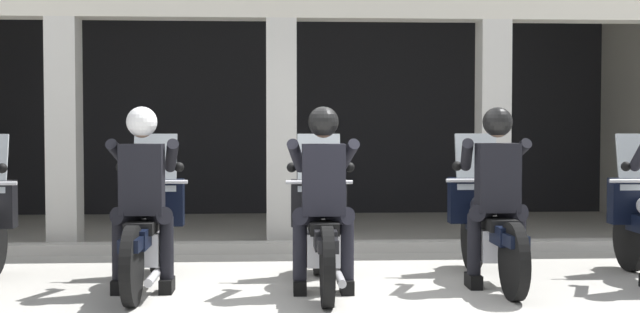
{
  "coord_description": "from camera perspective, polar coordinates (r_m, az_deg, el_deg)",
  "views": [
    {
      "loc": [
        -0.39,
        -6.77,
        1.43
      ],
      "look_at": [
        0.0,
        0.56,
        1.14
      ],
      "focal_mm": 45.42,
      "sensor_mm": 36.0,
      "label": 1
    }
  ],
  "objects": [
    {
      "name": "station_building",
      "position": [
        11.65,
        -2.79,
        5.41
      ],
      "size": [
        11.16,
        4.23,
        3.26
      ],
      "color": "black",
      "rests_on": "ground"
    },
    {
      "name": "police_officer_right",
      "position": [
        7.25,
        12.34,
        -1.7
      ],
      "size": [
        0.63,
        0.61,
        1.58
      ],
      "rotation": [
        0.0,
        0.0,
        0.12
      ],
      "color": "black",
      "rests_on": "ground"
    },
    {
      "name": "motorcycle_center",
      "position": [
        7.16,
        0.11,
        -5.22
      ],
      "size": [
        0.62,
        2.04,
        1.35
      ],
      "rotation": [
        0.0,
        0.0,
        0.04
      ],
      "color": "black",
      "rests_on": "ground"
    },
    {
      "name": "police_officer_center",
      "position": [
        6.83,
        0.23,
        -1.88
      ],
      "size": [
        0.63,
        0.61,
        1.58
      ],
      "rotation": [
        0.0,
        0.0,
        0.04
      ],
      "color": "black",
      "rests_on": "ground"
    },
    {
      "name": "police_officer_left",
      "position": [
        7.03,
        -12.39,
        -1.82
      ],
      "size": [
        0.63,
        0.61,
        1.58
      ],
      "rotation": [
        0.0,
        0.0,
        0.03
      ],
      "color": "black",
      "rests_on": "ground"
    },
    {
      "name": "ground_plane",
      "position": [
        9.88,
        -0.75,
        -6.09
      ],
      "size": [
        80.0,
        80.0,
        0.0
      ],
      "primitive_type": "plane",
      "color": "#A8A59E"
    },
    {
      "name": "motorcycle_right",
      "position": [
        7.56,
        11.75,
        -4.87
      ],
      "size": [
        0.62,
        2.04,
        1.35
      ],
      "rotation": [
        0.0,
        0.0,
        0.12
      ],
      "color": "black",
      "rests_on": "ground"
    },
    {
      "name": "motorcycle_left",
      "position": [
        7.35,
        -11.99,
        -5.08
      ],
      "size": [
        0.62,
        2.04,
        1.35
      ],
      "rotation": [
        0.0,
        0.0,
        0.03
      ],
      "color": "black",
      "rests_on": "ground"
    },
    {
      "name": "kerb_strip",
      "position": [
        9.11,
        -2.7,
        -6.42
      ],
      "size": [
        10.66,
        0.24,
        0.12
      ],
      "primitive_type": "cube",
      "color": "#B7B5AD",
      "rests_on": "ground"
    }
  ]
}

